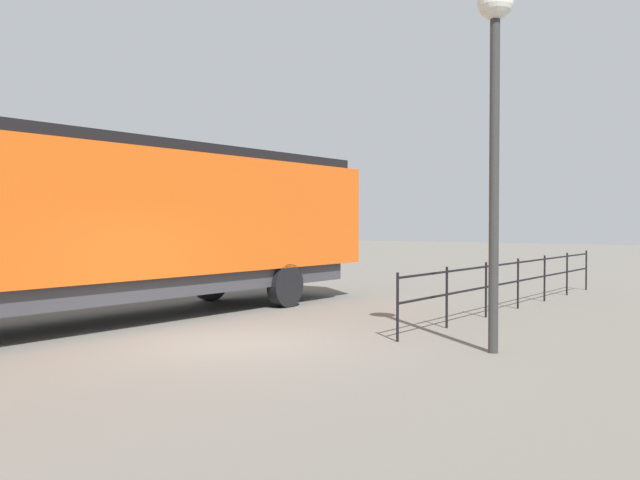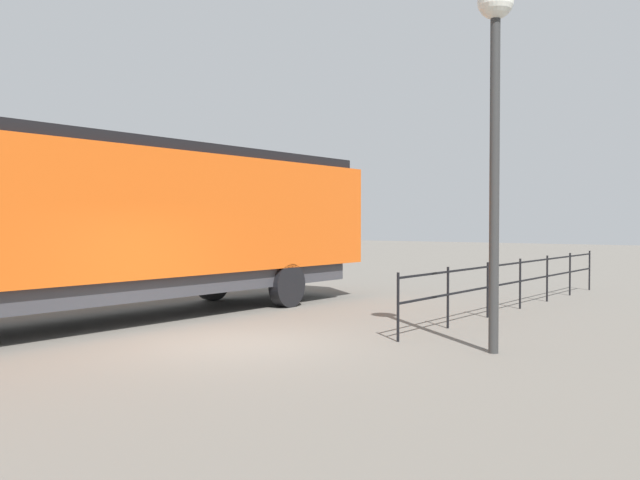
{
  "view_description": "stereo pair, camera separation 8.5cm",
  "coord_description": "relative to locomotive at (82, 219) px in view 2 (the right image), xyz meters",
  "views": [
    {
      "loc": [
        8.48,
        -8.99,
        2.14
      ],
      "look_at": [
        1.71,
        0.27,
        1.85
      ],
      "focal_mm": 39.46,
      "sensor_mm": 36.0,
      "label": 1
    },
    {
      "loc": [
        8.55,
        -8.94,
        2.14
      ],
      "look_at": [
        1.71,
        0.27,
        1.85
      ],
      "focal_mm": 39.46,
      "sensor_mm": 36.0,
      "label": 2
    }
  ],
  "objects": [
    {
      "name": "lamp_post",
      "position": [
        7.95,
        2.21,
        2.28
      ],
      "size": [
        0.58,
        0.58,
        5.99
      ],
      "color": "#2D2D2D",
      "rests_on": "ground_plane"
    },
    {
      "name": "platform_fence",
      "position": [
        6.15,
        8.16,
        -1.39
      ],
      "size": [
        0.05,
        11.93,
        1.24
      ],
      "color": "black",
      "rests_on": "ground_plane"
    },
    {
      "name": "ground_plane",
      "position": [
        3.92,
        0.3,
        -2.19
      ],
      "size": [
        120.0,
        120.0,
        0.0
      ],
      "primitive_type": "plane",
      "color": "#666059"
    },
    {
      "name": "locomotive",
      "position": [
        0.0,
        0.0,
        0.0
      ],
      "size": [
        2.94,
        17.47,
        3.88
      ],
      "color": "#D15114",
      "rests_on": "ground_plane"
    }
  ]
}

